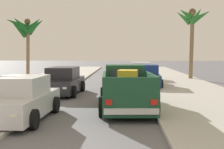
{
  "coord_description": "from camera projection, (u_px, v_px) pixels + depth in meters",
  "views": [
    {
      "loc": [
        1.05,
        -4.77,
        2.38
      ],
      "look_at": [
        0.48,
        11.06,
        1.2
      ],
      "focal_mm": 47.89,
      "sensor_mm": 36.0,
      "label": 1
    }
  ],
  "objects": [
    {
      "name": "sidewalk_left",
      "position": [
        18.0,
        93.0,
        17.1
      ],
      "size": [
        5.37,
        60.0,
        0.12
      ],
      "primitive_type": "cube",
      "color": "#B2AFA8",
      "rests_on": "ground"
    },
    {
      "name": "sidewalk_right",
      "position": [
        192.0,
        94.0,
        16.75
      ],
      "size": [
        5.37,
        60.0,
        0.12
      ],
      "primitive_type": "cube",
      "color": "#B2AFA8",
      "rests_on": "ground"
    },
    {
      "name": "curb_left",
      "position": [
        40.0,
        93.0,
        17.06
      ],
      "size": [
        0.16,
        60.0,
        0.1
      ],
      "primitive_type": "cube",
      "color": "silver",
      "rests_on": "ground"
    },
    {
      "name": "curb_right",
      "position": [
        169.0,
        94.0,
        16.79
      ],
      "size": [
        0.16,
        60.0,
        0.1
      ],
      "primitive_type": "cube",
      "color": "silver",
      "rests_on": "ground"
    },
    {
      "name": "pickup_truck",
      "position": [
        126.0,
        90.0,
        12.58
      ],
      "size": [
        2.4,
        5.3,
        1.8
      ],
      "color": "#19472D",
      "rests_on": "ground"
    },
    {
      "name": "car_left_near",
      "position": [
        63.0,
        82.0,
        16.97
      ],
      "size": [
        2.17,
        4.32,
        1.54
      ],
      "color": "black",
      "rests_on": "ground"
    },
    {
      "name": "car_right_near",
      "position": [
        21.0,
        100.0,
        10.52
      ],
      "size": [
        2.13,
        4.31,
        1.54
      ],
      "color": "silver",
      "rests_on": "ground"
    },
    {
      "name": "car_right_mid",
      "position": [
        147.0,
        77.0,
        20.48
      ],
      "size": [
        2.2,
        4.33,
        1.54
      ],
      "color": "navy",
      "rests_on": "ground"
    },
    {
      "name": "car_left_far",
      "position": [
        141.0,
        72.0,
        25.83
      ],
      "size": [
        2.11,
        4.3,
        1.54
      ],
      "color": "silver",
      "rests_on": "ground"
    },
    {
      "name": "palm_tree_left_fore",
      "position": [
        192.0,
        22.0,
        25.5
      ],
      "size": [
        3.17,
        3.68,
        6.17
      ],
      "color": "#846B4C",
      "rests_on": "ground"
    },
    {
      "name": "palm_tree_right_back",
      "position": [
        27.0,
        28.0,
        25.43
      ],
      "size": [
        3.67,
        4.27,
        5.37
      ],
      "color": "#846B4C",
      "rests_on": "ground"
    }
  ]
}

